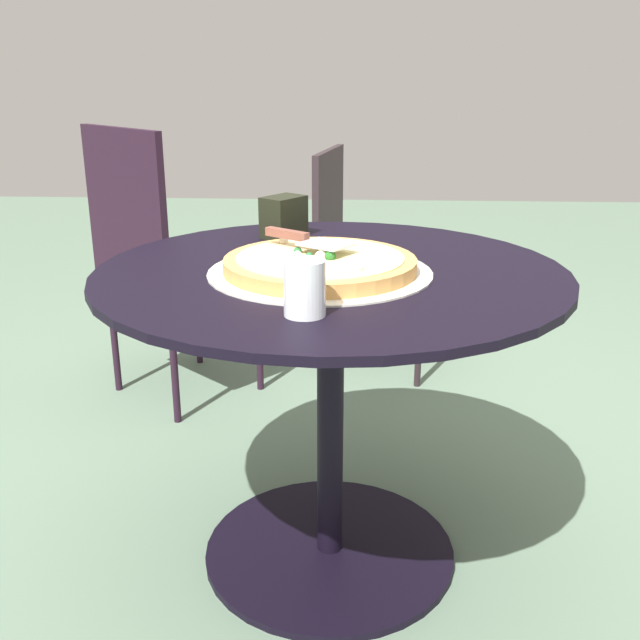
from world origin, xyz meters
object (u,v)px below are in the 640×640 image
Objects in this scene: patio_table at (331,360)px; drinking_cup at (305,288)px; napkin_dispenser at (284,217)px; patio_chair_far at (160,248)px; patio_chair_near at (361,240)px; pizza_on_tray at (320,265)px; pizza_server at (305,239)px.

drinking_cup is at bearing 83.96° from patio_table.
patio_chair_far is (0.48, -0.57, -0.22)m from napkin_dispenser.
patio_table is 1.22m from patio_chair_near.
pizza_on_tray is 4.79× the size of drinking_cup.
pizza_on_tray is 1.28m from patio_chair_near.
patio_chair_near is at bearing -93.00° from patio_table.
pizza_server is 0.21× the size of patio_chair_far.
patio_table is at bearing -120.38° from pizza_on_tray.
patio_chair_near is at bearing -93.61° from drinking_cup.
patio_chair_far is (0.55, -0.84, -0.23)m from pizza_server.
drinking_cup is 0.12× the size of patio_chair_near.
patio_chair_near is 0.88× the size of patio_chair_far.
pizza_server is 0.28m from napkin_dispenser.
pizza_server is 2.08× the size of drinking_cup.
patio_chair_near reaches higher than pizza_server.
pizza_server is 0.24× the size of patio_chair_near.
patio_chair_near is (-0.10, -1.53, -0.26)m from drinking_cup.
napkin_dispenser is at bearing -66.37° from patio_table.
patio_chair_near is at bearing -93.88° from pizza_on_tray.
napkin_dispenser is at bearing -75.04° from pizza_server.
napkin_dispenser is 0.98m from patio_chair_near.
pizza_on_tray is at bearing 123.03° from patio_chair_far.
pizza_on_tray is at bearing -125.90° from napkin_dispenser.
pizza_server is at bearing -85.94° from drinking_cup.
drinking_cup is 1.32m from patio_chair_far.
patio_chair_far is (0.60, -0.86, 0.04)m from patio_table.
patio_chair_near is (-0.12, -1.20, -0.27)m from pizza_server.
pizza_server is at bearing -128.96° from napkin_dispenser.
patio_chair_near reaches higher than napkin_dispenser.
patio_table is 10.30× the size of drinking_cup.
drinking_cup is (-0.02, 0.33, -0.01)m from pizza_server.
pizza_server is at bearing -19.91° from patio_table.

